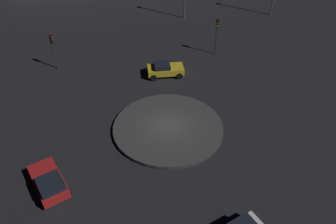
% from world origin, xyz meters
% --- Properties ---
extents(ground_plane, '(116.55, 116.55, 0.00)m').
position_xyz_m(ground_plane, '(0.00, 0.00, 0.00)').
color(ground_plane, black).
extents(roundabout_island, '(9.56, 9.56, 0.32)m').
position_xyz_m(roundabout_island, '(0.00, 0.00, 0.16)').
color(roundabout_island, '#383838').
rests_on(roundabout_island, ground_plane).
extents(car_red, '(2.16, 3.94, 1.41)m').
position_xyz_m(car_red, '(-10.65, -0.60, 0.74)').
color(car_red, red).
rests_on(car_red, ground_plane).
extents(car_yellow, '(4.23, 3.41, 1.44)m').
position_xyz_m(car_yellow, '(4.73, 7.42, 0.75)').
color(car_yellow, gold).
rests_on(car_yellow, ground_plane).
extents(traffic_light_north, '(0.35, 0.39, 3.97)m').
position_xyz_m(traffic_light_north, '(-4.25, 15.33, 2.84)').
color(traffic_light_north, '#2D2D2D').
rests_on(traffic_light_north, ground_plane).
extents(traffic_light_northeast, '(0.40, 0.37, 4.30)m').
position_xyz_m(traffic_light_northeast, '(12.27, 7.97, 3.06)').
color(traffic_light_northeast, '#2D2D2D').
rests_on(traffic_light_northeast, ground_plane).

